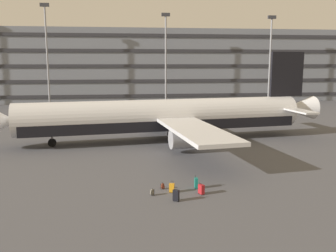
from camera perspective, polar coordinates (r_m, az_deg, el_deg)
ground_plane at (r=41.64m, az=4.62°, el=-2.99°), size 600.00×600.00×0.00m
terminal_structure at (r=92.37m, az=-1.90°, el=9.33°), size 179.04×15.19×16.89m
airliner at (r=43.53m, az=-0.17°, el=1.48°), size 39.54×32.09×10.52m
light_mast_left at (r=81.76m, az=-18.25°, el=11.44°), size 1.80×0.50×21.10m
light_mast_center_left at (r=80.81m, az=-0.35°, el=11.38°), size 1.80×0.50×19.55m
light_mast_center_right at (r=86.73m, az=15.55°, el=10.86°), size 1.80×0.50×19.36m
suitcase_red at (r=25.11m, az=1.25°, el=-10.64°), size 0.47×0.42×0.98m
suitcase_silver at (r=26.68m, az=0.60°, el=-9.53°), size 0.43×0.35×0.84m
suitcase_orange at (r=27.57m, az=4.37°, el=-8.77°), size 0.24×0.41×0.98m
suitcase_navy at (r=26.46m, az=5.18°, el=-9.70°), size 0.43×0.51×0.82m
backpack_teal at (r=27.43m, az=-0.81°, el=-9.29°), size 0.38×0.40×0.51m
backpack_scuffed at (r=26.22m, az=-2.49°, el=-10.21°), size 0.40×0.38×0.52m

